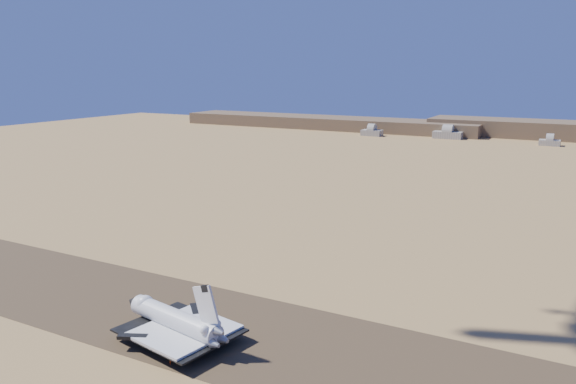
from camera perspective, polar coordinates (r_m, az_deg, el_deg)
The scene contains 7 objects.
ground at distance 160.47m, azimuth -2.71°, elevation -14.71°, with size 1200.00×1200.00×0.00m, color #A47B49.
runway at distance 160.46m, azimuth -2.71°, elevation -14.70°, with size 600.00×50.00×0.06m, color #4A3625.
hangars at distance 619.86m, azimuth 15.44°, elevation 5.66°, with size 200.50×29.50×30.00m.
shuttle at distance 161.27m, azimuth -11.48°, elevation -12.75°, with size 39.54×28.93×19.46m.
crew_a at distance 150.83m, azimuth -11.87°, elevation -16.46°, with size 0.65×0.43×1.79m, color #E1400D.
crew_b at distance 154.21m, azimuth -10.41°, elevation -15.73°, with size 0.83×0.48×1.70m, color #E1400D.
crew_c at distance 155.31m, azimuth -11.25°, elevation -15.53°, with size 1.08×0.55×1.84m, color #E1400D.
Camera 1 is at (74.37, -121.91, 73.20)m, focal length 35.00 mm.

